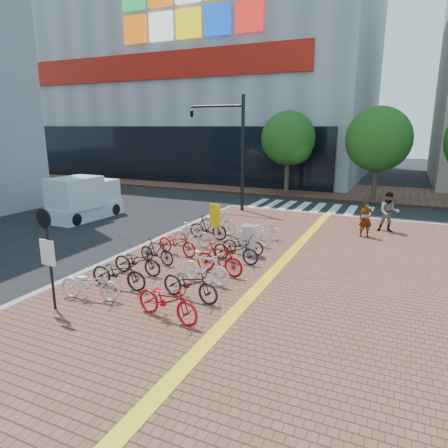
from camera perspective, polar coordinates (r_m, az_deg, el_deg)
The scene contains 31 objects.
ground at distance 13.12m, azimuth -3.85°, elevation -8.72°, with size 120.00×120.00×0.00m, color black.
sidewalk at distance 8.01m, azimuth -1.62°, elevation -24.33°, with size 14.00×34.00×0.15m, color brown.
tactile_strip at distance 8.36m, azimuth -8.28°, elevation -21.93°, with size 0.40×34.00×0.01m, color yellow.
kerb_north at distance 23.35m, azimuth 16.99°, elevation 0.97°, with size 14.00×0.25×0.15m, color gray.
far_sidewalk at distance 32.55m, azimuth 13.93°, elevation 4.67°, with size 70.00×8.00×0.15m, color brown.
department_store at distance 48.67m, azimuth -2.88°, elevation 24.40°, with size 36.00×24.27×28.00m.
crosswalk at distance 25.70m, azimuth 12.07°, elevation 2.25°, with size 7.50×4.00×0.01m.
street_trees at distance 28.13m, azimuth 23.32°, elevation 10.84°, with size 16.20×4.60×6.35m.
bike_0 at distance 12.16m, azimuth -18.58°, elevation -8.07°, with size 0.65×1.86×0.98m, color silver.
bike_1 at distance 12.73m, azimuth -14.83°, elevation -6.73°, with size 0.67×1.92×1.01m, color black.
bike_2 at distance 13.75m, azimuth -12.28°, elevation -5.18°, with size 0.62×1.79×0.94m, color black.
bike_3 at distance 14.66m, azimuth -9.61°, elevation -3.86°, with size 0.44×1.56×0.94m, color black.
bike_4 at distance 15.56m, azimuth -6.72°, elevation -2.67°, with size 0.64×1.84×0.97m, color #AB0C14.
bike_5 at distance 16.51m, azimuth -4.54°, elevation -1.53°, with size 0.48×1.71×1.03m, color silver.
bike_6 at distance 17.58m, azimuth -2.29°, elevation -0.48°, with size 0.50×1.78×1.07m, color black.
bike_7 at distance 18.43m, azimuth -0.80°, elevation 0.37°, with size 0.55×1.95×1.17m, color silver.
bike_8 at distance 10.52m, azimuth -8.09°, elevation -10.75°, with size 0.69×1.98×1.04m, color red.
bike_9 at distance 11.57m, azimuth -4.87°, elevation -8.43°, with size 0.67×1.91×1.00m, color black.
bike_10 at distance 12.68m, azimuth -2.68°, elevation -6.26°, with size 0.49×1.74×1.05m, color white.
bike_11 at distance 13.41m, azimuth -0.69°, elevation -5.02°, with size 0.51×1.80×1.08m, color #A50B10.
bike_12 at distance 14.60m, azimuth 1.66°, elevation -3.66°, with size 0.65×1.86×0.98m, color black.
bike_13 at distance 15.53m, azimuth 2.73°, elevation -2.81°, with size 0.57×1.65×0.86m, color black.
bike_14 at distance 16.62m, azimuth 4.19°, elevation -1.58°, with size 0.44×1.57×0.94m, color silver.
bike_15 at distance 17.64m, azimuth 5.57°, elevation -0.81°, with size 0.58×1.67×0.88m, color silver.
pedestrian_a at distance 18.99m, azimuth 19.60°, elevation 0.67°, with size 0.59×0.39×1.63m, color gray.
pedestrian_b at distance 20.26m, azimuth 22.47°, elevation 1.58°, with size 0.92×0.71×1.89m, color #515867.
utility_box at distance 15.41m, azimuth 3.56°, elevation -2.35°, with size 0.54×0.39×1.17m, color silver.
yellow_sign at distance 15.27m, azimuth -1.32°, elevation 0.63°, with size 0.53×0.24×2.01m.
notice_sign at distance 11.48m, azimuth -23.90°, elevation -3.03°, with size 0.52×0.13×2.82m.
traffic_light_pole at distance 23.90m, azimuth -0.77°, elevation 13.04°, with size 3.54×1.36×6.59m.
box_truck at distance 23.36m, azimuth -19.38°, elevation 3.41°, with size 1.99×4.20×2.38m.
Camera 1 is at (5.79, -10.65, 5.02)m, focal length 32.00 mm.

